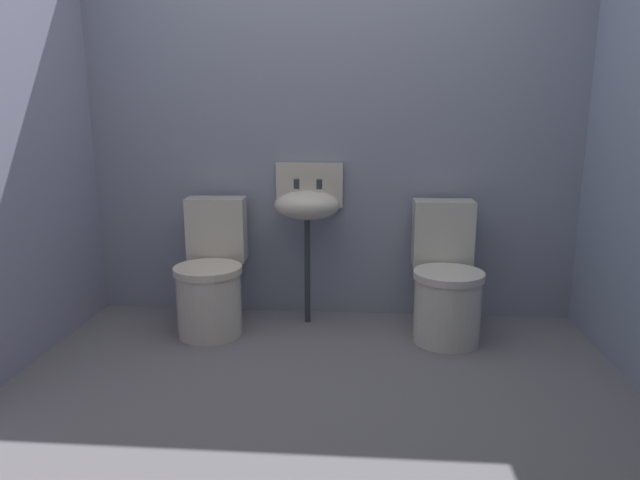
% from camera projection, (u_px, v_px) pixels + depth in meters
% --- Properties ---
extents(ground_plane, '(3.47, 2.83, 0.08)m').
position_uv_depth(ground_plane, '(315.00, 411.00, 2.64)').
color(ground_plane, slate).
extents(wall_back, '(3.47, 0.10, 2.31)m').
position_uv_depth(wall_back, '(332.00, 135.00, 3.60)').
color(wall_back, '#8C94AB').
rests_on(wall_back, ground).
extents(toilet_left, '(0.42, 0.61, 0.78)m').
position_uv_depth(toilet_left, '(212.00, 278.00, 3.45)').
color(toilet_left, silver).
rests_on(toilet_left, ground).
extents(toilet_right, '(0.41, 0.60, 0.78)m').
position_uv_depth(toilet_right, '(446.00, 284.00, 3.35)').
color(toilet_right, silver).
rests_on(toilet_right, ground).
extents(sink, '(0.42, 0.35, 0.99)m').
position_uv_depth(sink, '(307.00, 203.00, 3.49)').
color(sink, '#313B42').
rests_on(sink, ground).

